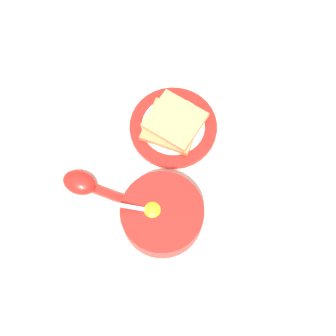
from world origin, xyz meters
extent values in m
plane|color=beige|center=(0.00, 0.00, 0.00)|extent=(3.00, 3.00, 0.00)
cylinder|color=red|center=(0.05, -0.01, 0.03)|extent=(0.15, 0.15, 0.05)
cylinder|color=white|center=(0.05, -0.01, 0.03)|extent=(0.12, 0.12, 0.02)
ellipsoid|color=yellow|center=(0.05, -0.03, 0.05)|extent=(0.04, 0.04, 0.02)
cylinder|color=black|center=(0.04, 0.00, 0.05)|extent=(0.03, 0.03, 0.00)
ellipsoid|color=silver|center=(0.05, -0.03, 0.05)|extent=(0.03, 0.02, 0.01)
cube|color=silver|center=(0.07, -0.06, 0.07)|extent=(0.03, 0.05, 0.03)
cylinder|color=red|center=(-0.12, -0.09, 0.01)|extent=(0.17, 0.17, 0.01)
cylinder|color=white|center=(-0.12, -0.09, 0.01)|extent=(0.12, 0.12, 0.00)
cube|color=tan|center=(-0.12, -0.09, 0.02)|extent=(0.11, 0.11, 0.01)
cube|color=tan|center=(-0.12, -0.08, 0.03)|extent=(0.10, 0.10, 0.01)
ellipsoid|color=red|center=(0.07, -0.18, 0.01)|extent=(0.06, 0.07, 0.03)
cube|color=red|center=(0.06, -0.11, 0.01)|extent=(0.03, 0.09, 0.01)
camera|label=1|loc=(0.23, 0.10, 0.84)|focal=50.00mm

